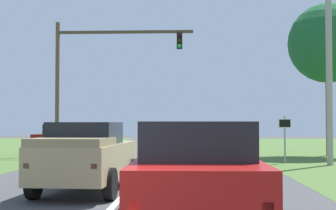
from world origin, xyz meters
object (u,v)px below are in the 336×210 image
at_px(pickup_truck_lead, 87,156).
at_px(keep_moving_sign, 285,133).
at_px(crossing_suv_far, 71,138).
at_px(utility_pole_right, 329,53).
at_px(red_suv_near, 196,177).
at_px(traffic_light, 93,67).
at_px(oak_tree_right, 328,43).

xyz_separation_m(pickup_truck_lead, keep_moving_sign, (7.29, 10.17, 0.45)).
bearing_deg(crossing_suv_far, utility_pole_right, -29.34).
bearing_deg(red_suv_near, pickup_truck_lead, 118.82).
distance_m(traffic_light, oak_tree_right, 13.76).
relative_size(red_suv_near, pickup_truck_lead, 0.88).
bearing_deg(traffic_light, keep_moving_sign, -25.56).
distance_m(oak_tree_right, utility_pole_right, 6.96).
height_order(traffic_light, utility_pole_right, utility_pole_right).
bearing_deg(pickup_truck_lead, oak_tree_right, 55.35).
distance_m(red_suv_near, traffic_light, 21.47).
height_order(pickup_truck_lead, traffic_light, traffic_light).
bearing_deg(red_suv_near, utility_pole_right, 66.86).
distance_m(pickup_truck_lead, crossing_suv_far, 17.44).
bearing_deg(pickup_truck_lead, traffic_light, 100.46).
bearing_deg(keep_moving_sign, traffic_light, 154.44).
relative_size(oak_tree_right, crossing_suv_far, 1.91).
bearing_deg(red_suv_near, keep_moving_sign, 74.23).
bearing_deg(keep_moving_sign, oak_tree_right, 57.17).
height_order(crossing_suv_far, utility_pole_right, utility_pole_right).
height_order(pickup_truck_lead, oak_tree_right, oak_tree_right).
bearing_deg(red_suv_near, crossing_suv_far, 108.49).
xyz_separation_m(red_suv_near, oak_tree_right, (7.98, 21.07, 5.55)).
xyz_separation_m(oak_tree_right, crossing_suv_far, (-15.39, 1.08, -5.59)).
height_order(red_suv_near, traffic_light, traffic_light).
xyz_separation_m(oak_tree_right, utility_pole_right, (-1.78, -6.57, -1.48)).
bearing_deg(oak_tree_right, pickup_truck_lead, -124.65).
height_order(keep_moving_sign, crossing_suv_far, keep_moving_sign).
height_order(red_suv_near, oak_tree_right, oak_tree_right).
distance_m(red_suv_near, crossing_suv_far, 23.36).
distance_m(red_suv_near, oak_tree_right, 23.21).
bearing_deg(utility_pole_right, pickup_truck_lead, -134.72).
xyz_separation_m(traffic_light, crossing_suv_far, (-1.73, 1.87, -4.20)).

